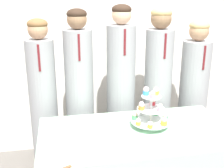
{
  "coord_description": "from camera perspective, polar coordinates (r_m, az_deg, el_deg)",
  "views": [
    {
      "loc": [
        -0.53,
        -1.41,
        1.67
      ],
      "look_at": [
        -0.18,
        0.41,
        1.08
      ],
      "focal_mm": 45.0,
      "sensor_mm": 36.0,
      "label": 1
    }
  ],
  "objects": [
    {
      "name": "student_0",
      "position": [
        2.58,
        -13.69,
        -4.43
      ],
      "size": [
        0.24,
        0.25,
        1.49
      ],
      "color": "#939399",
      "rests_on": "ground_plane"
    },
    {
      "name": "student_2",
      "position": [
        2.62,
        1.79,
        -2.51
      ],
      "size": [
        0.26,
        0.27,
        1.6
      ],
      "color": "#939399",
      "rests_on": "ground_plane"
    },
    {
      "name": "cupcake_stand",
      "position": [
        2.11,
        7.84,
        -5.36
      ],
      "size": [
        0.29,
        0.29,
        0.31
      ],
      "color": "silver",
      "rests_on": "table"
    },
    {
      "name": "cake_knife",
      "position": [
        1.72,
        -8.08,
        -16.11
      ],
      "size": [
        0.22,
        0.11,
        0.01
      ],
      "rotation": [
        0.0,
        0.0,
        0.43
      ],
      "color": "silver",
      "rests_on": "table"
    },
    {
      "name": "wall_back",
      "position": [
        3.03,
        -0.82,
        11.56
      ],
      "size": [
        9.0,
        0.06,
        2.7
      ],
      "color": "silver",
      "rests_on": "ground_plane"
    },
    {
      "name": "student_1",
      "position": [
        2.57,
        -6.54,
        -3.31
      ],
      "size": [
        0.25,
        0.26,
        1.57
      ],
      "color": "#939399",
      "rests_on": "ground_plane"
    },
    {
      "name": "round_cake",
      "position": [
        1.82,
        -7.91,
        -11.94
      ],
      "size": [
        0.2,
        0.2,
        0.11
      ],
      "color": "white",
      "rests_on": "table"
    },
    {
      "name": "student_3",
      "position": [
        2.71,
        9.19,
        -1.99
      ],
      "size": [
        0.26,
        0.26,
        1.57
      ],
      "color": "#939399",
      "rests_on": "ground_plane"
    },
    {
      "name": "student_4",
      "position": [
        2.88,
        16.09,
        -2.8
      ],
      "size": [
        0.28,
        0.28,
        1.45
      ],
      "color": "#939399",
      "rests_on": "ground_plane"
    }
  ]
}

